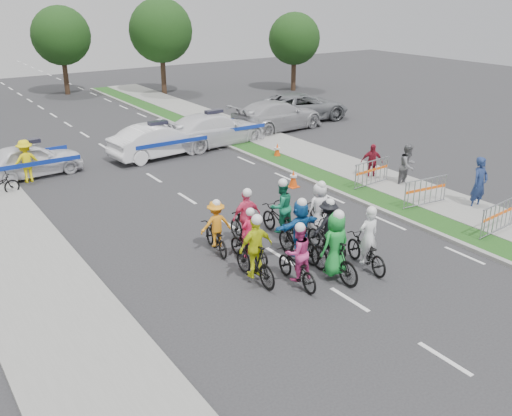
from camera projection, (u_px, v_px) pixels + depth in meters
ground at (349, 300)px, 14.59m from camera, size 90.00×90.00×0.00m
curb_right at (360, 201)px, 21.08m from camera, size 0.20×60.00×0.12m
grass_strip at (374, 198)px, 21.45m from camera, size 1.20×60.00×0.11m
sidewalk_right at (407, 189)px, 22.38m from camera, size 2.40×60.00×0.13m
sidewalk_left at (37, 287)px, 15.06m from camera, size 3.00×60.00×0.13m
rider_0 at (367, 248)px, 16.01m from camera, size 0.97×1.95×1.91m
rider_1 at (335, 252)px, 15.36m from camera, size 0.86×1.95×2.05m
rider_2 at (297, 262)px, 15.09m from camera, size 0.81×1.84×1.83m
rider_3 at (255, 256)px, 15.23m from camera, size 1.00×1.90×1.99m
rider_4 at (327, 232)px, 16.89m from camera, size 0.99×1.74×1.77m
rider_5 at (299, 234)px, 16.49m from camera, size 1.55×1.85×1.93m
rider_6 at (249, 244)px, 16.43m from camera, size 0.76×1.72×1.70m
rider_7 at (319, 215)px, 18.05m from camera, size 0.84×1.84×1.89m
rider_8 at (281, 215)px, 18.05m from camera, size 0.83×1.94×1.97m
rider_9 at (246, 224)px, 17.36m from camera, size 0.96×1.82×1.90m
rider_10 at (216, 231)px, 17.00m from camera, size 1.02×1.74×1.70m
police_car_0 at (31, 160)px, 23.90m from camera, size 4.26×1.95×1.42m
police_car_1 at (159, 141)px, 26.59m from camera, size 4.82×2.11×1.54m
police_car_2 at (214, 129)px, 28.61m from camera, size 5.77×2.81×1.62m
civilian_sedan at (277, 115)px, 31.55m from camera, size 5.90×2.94×1.65m
civilian_suv at (301, 107)px, 33.95m from camera, size 6.08×3.35×1.61m
spectator_0 at (479, 184)px, 20.19m from camera, size 0.71×0.47×1.93m
spectator_1 at (408, 166)px, 22.55m from camera, size 0.96×0.81×1.74m
spectator_2 at (372, 162)px, 23.40m from camera, size 0.95×0.81×1.52m
marshal_hiviz at (26, 161)px, 23.08m from camera, size 1.18×0.74×1.76m
barrier_0 at (498, 219)px, 18.18m from camera, size 2.04×0.69×1.12m
barrier_1 at (425, 193)px, 20.46m from camera, size 2.04×0.71×1.12m
barrier_2 at (372, 174)px, 22.55m from camera, size 2.04×0.68×1.12m
cone_0 at (293, 179)px, 22.69m from camera, size 0.40×0.40×0.70m
cone_1 at (277, 151)px, 26.57m from camera, size 0.40×0.40×0.70m
tree_1 at (161, 31)px, 40.84m from camera, size 4.55×4.55×6.82m
tree_2 at (294, 39)px, 42.67m from camera, size 3.85×3.85×5.77m
tree_4 at (61, 36)px, 40.95m from camera, size 4.20×4.20×6.30m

